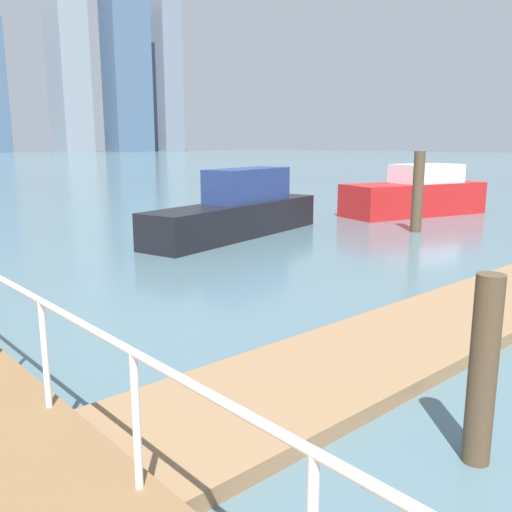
# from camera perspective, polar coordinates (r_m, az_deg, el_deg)

# --- Properties ---
(ground_plane) EXTENTS (300.00, 300.00, 0.00)m
(ground_plane) POSITION_cam_1_polar(r_m,az_deg,el_deg) (16.40, -23.81, 0.66)
(ground_plane) COLOR slate
(floating_dock) EXTENTS (12.45, 2.00, 0.18)m
(floating_dock) POSITION_cam_1_polar(r_m,az_deg,el_deg) (9.10, 18.88, -6.70)
(floating_dock) COLOR #93704C
(floating_dock) RESTS_ON ground_plane
(boardwalk_railing) EXTENTS (0.06, 26.96, 1.08)m
(boardwalk_railing) POSITION_cam_1_polar(r_m,az_deg,el_deg) (4.02, -12.53, -12.50)
(boardwalk_railing) COLOR white
(boardwalk_railing) RESTS_ON boardwalk
(dock_piling_1) EXTENTS (0.25, 0.25, 1.77)m
(dock_piling_1) POSITION_cam_1_polar(r_m,az_deg,el_deg) (5.36, 22.51, -10.97)
(dock_piling_1) COLOR brown
(dock_piling_1) RESTS_ON ground_plane
(dock_piling_2) EXTENTS (0.35, 0.35, 2.59)m
(dock_piling_2) POSITION_cam_1_polar(r_m,az_deg,el_deg) (18.53, 16.46, 6.40)
(dock_piling_2) COLOR brown
(dock_piling_2) RESTS_ON ground_plane
(moored_boat_1) EXTENTS (6.33, 3.42, 2.01)m
(moored_boat_1) POSITION_cam_1_polar(r_m,az_deg,el_deg) (23.06, 16.27, 6.15)
(moored_boat_1) COLOR red
(moored_boat_1) RESTS_ON ground_plane
(moored_boat_2) EXTENTS (7.32, 3.12, 2.07)m
(moored_boat_2) POSITION_cam_1_polar(r_m,az_deg,el_deg) (17.11, -1.75, 4.74)
(moored_boat_2) COLOR black
(moored_boat_2) RESTS_ON ground_plane
(skyline_tower_5) EXTENTS (8.90, 12.78, 56.86)m
(skyline_tower_5) POSITION_cam_1_polar(r_m,az_deg,el_deg) (176.39, -19.07, 19.48)
(skyline_tower_5) COLOR #8C939E
(skyline_tower_5) RESTS_ON ground_plane
(skyline_tower_6) EXTENTS (12.47, 11.39, 44.78)m
(skyline_tower_6) POSITION_cam_1_polar(r_m,az_deg,el_deg) (177.79, -13.28, 17.76)
(skyline_tower_6) COLOR slate
(skyline_tower_6) RESTS_ON ground_plane
(skyline_tower_7) EXTENTS (7.03, 7.10, 59.44)m
(skyline_tower_7) POSITION_cam_1_polar(r_m,az_deg,el_deg) (184.96, -9.24, 19.96)
(skyline_tower_7) COLOR gray
(skyline_tower_7) RESTS_ON ground_plane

